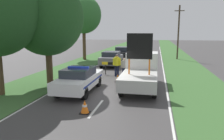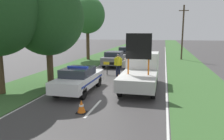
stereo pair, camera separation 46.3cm
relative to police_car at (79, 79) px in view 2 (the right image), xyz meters
name	(u,v)px [view 2 (the right image)]	position (x,y,z in m)	size (l,w,h in m)	color
ground_plane	(107,93)	(1.77, -0.02, -0.78)	(160.00, 160.00, 0.00)	#3D3A3A
lane_markings	(134,65)	(1.77, 11.43, -0.78)	(6.97, 57.49, 0.01)	silver
grass_verge_left	(105,55)	(-3.78, 19.98, -0.76)	(4.02, 120.00, 0.03)	#38602D
grass_verge_right	(181,57)	(7.31, 19.98, -0.76)	(4.02, 120.00, 0.03)	#38602D
police_car	(79,79)	(0.00, 0.00, 0.00)	(1.80, 4.73, 1.58)	white
work_truck	(141,71)	(3.53, 1.96, 0.32)	(2.10, 5.62, 3.51)	white
road_barrier	(122,65)	(1.58, 5.52, 0.11)	(3.14, 0.08, 1.07)	black
police_officer	(118,63)	(1.39, 4.93, 0.29)	(0.65, 0.41, 1.80)	#191E38
pedestrian_civilian	(125,66)	(2.03, 4.72, 0.13)	(0.55, 0.35, 1.54)	#191E38
traffic_cone_near_police	(88,71)	(-1.14, 4.90, -0.47)	(0.45, 0.45, 0.62)	black
traffic_cone_centre_front	(81,106)	(1.43, -3.30, -0.48)	(0.44, 0.44, 0.60)	black
traffic_cone_near_truck	(118,78)	(1.81, 3.05, -0.50)	(0.41, 0.41, 0.57)	black
queued_car_suv_grey	(114,58)	(-0.11, 10.14, 0.02)	(1.85, 4.24, 1.54)	slate
queued_car_sedan_black	(126,53)	(0.21, 15.90, 0.06)	(1.90, 4.07, 1.62)	black
roadside_tree_near_right	(87,15)	(-4.58, 14.55, 4.83)	(4.42, 4.42, 7.96)	#4C3823
roadside_tree_mid_left	(48,18)	(-2.48, 1.06, 3.71)	(4.70, 4.70, 6.98)	#4C3823
utility_pole	(183,32)	(7.16, 17.18, 2.75)	(1.20, 0.20, 6.83)	#473828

